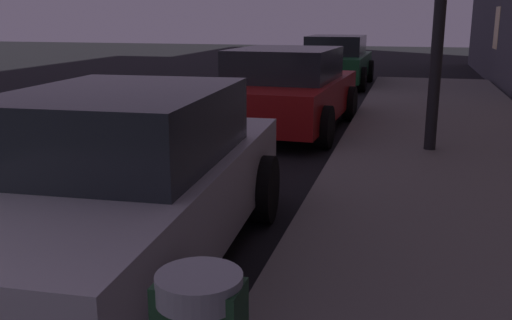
{
  "coord_description": "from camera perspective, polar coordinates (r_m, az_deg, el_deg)",
  "views": [
    {
      "loc": [
        4.96,
        -0.11,
        1.96
      ],
      "look_at": [
        4.25,
        2.51,
        1.28
      ],
      "focal_mm": 39.91,
      "sensor_mm": 36.0,
      "label": 1
    }
  ],
  "objects": [
    {
      "name": "car_silver",
      "position": [
        4.55,
        -13.21,
        -2.26
      ],
      "size": [
        2.13,
        4.22,
        1.43
      ],
      "color": "#B7B7BF",
      "rests_on": "ground"
    },
    {
      "name": "car_red",
      "position": [
        10.1,
        2.94,
        7.06
      ],
      "size": [
        2.28,
        4.2,
        1.43
      ],
      "color": "maroon",
      "rests_on": "ground"
    },
    {
      "name": "car_green",
      "position": [
        16.93,
        8.0,
        9.81
      ],
      "size": [
        2.01,
        4.04,
        1.43
      ],
      "color": "#19592D",
      "rests_on": "ground"
    }
  ]
}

